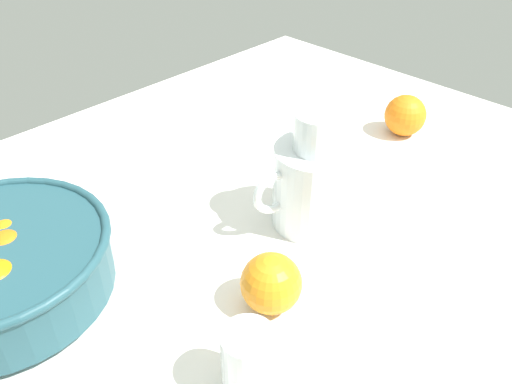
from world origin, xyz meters
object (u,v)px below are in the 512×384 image
Objects in this scene: juice_glass at (248,365)px; loose_orange_4 at (271,283)px; juice_pitcher at (314,185)px; spoon at (21,176)px; loose_orange_1 at (406,115)px.

loose_orange_4 is at bearing 31.36° from juice_glass.
juice_glass is at bearing -153.50° from juice_pitcher.
loose_orange_4 is at bearing -79.83° from spoon.
loose_orange_1 is (33.86, 4.59, -2.70)cm from juice_pitcher.
juice_glass is at bearing -91.20° from spoon.
spoon is at bearing 100.17° from loose_orange_4.
juice_pitcher is at bearing 23.36° from loose_orange_4.
juice_pitcher reaches higher than loose_orange_4.
loose_orange_4 is at bearing -166.77° from loose_orange_1.
juice_glass is 1.08× the size of loose_orange_4.
loose_orange_1 is 0.56× the size of spoon.
loose_orange_1 is 71.66cm from spoon.
loose_orange_1 is at bearing -32.84° from spoon.
juice_pitcher reaches higher than spoon.
loose_orange_4 reaches higher than spoon.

